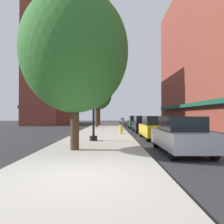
{
  "coord_description": "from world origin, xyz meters",
  "views": [
    {
      "loc": [
        0.89,
        -5.69,
        1.71
      ],
      "look_at": [
        0.92,
        15.29,
        2.04
      ],
      "focal_mm": 33.97,
      "sensor_mm": 36.0,
      "label": 1
    }
  ],
  "objects_px": {
    "parking_meter_far": "(121,122)",
    "fire_hydrant": "(121,129)",
    "tree_far": "(96,93)",
    "parking_meter_near": "(123,123)",
    "car_silver": "(180,135)",
    "car_green": "(135,122)",
    "tree_mid": "(75,52)",
    "car_black": "(142,124)",
    "tree_near": "(99,95)",
    "lamppost": "(93,92)",
    "car_yellow": "(155,128)"
  },
  "relations": [
    {
      "from": "parking_meter_far",
      "to": "car_yellow",
      "type": "relative_size",
      "value": 0.3
    },
    {
      "from": "car_silver",
      "to": "car_green",
      "type": "bearing_deg",
      "value": 92.13
    },
    {
      "from": "car_silver",
      "to": "car_black",
      "type": "distance_m",
      "value": 11.79
    },
    {
      "from": "car_silver",
      "to": "tree_near",
      "type": "bearing_deg",
      "value": 104.31
    },
    {
      "from": "parking_meter_far",
      "to": "car_yellow",
      "type": "distance_m",
      "value": 9.99
    },
    {
      "from": "car_black",
      "to": "car_silver",
      "type": "bearing_deg",
      "value": -90.09
    },
    {
      "from": "tree_far",
      "to": "lamppost",
      "type": "bearing_deg",
      "value": -86.56
    },
    {
      "from": "lamppost",
      "to": "fire_hydrant",
      "type": "relative_size",
      "value": 7.47
    },
    {
      "from": "tree_far",
      "to": "tree_mid",
      "type": "bearing_deg",
      "value": -88.89
    },
    {
      "from": "parking_meter_near",
      "to": "tree_near",
      "type": "xyz_separation_m",
      "value": [
        -3.23,
        11.99,
        3.98
      ]
    },
    {
      "from": "lamppost",
      "to": "tree_near",
      "type": "relative_size",
      "value": 0.83
    },
    {
      "from": "tree_near",
      "to": "tree_mid",
      "type": "height_order",
      "value": "tree_mid"
    },
    {
      "from": "car_green",
      "to": "car_yellow",
      "type": "bearing_deg",
      "value": -88.38
    },
    {
      "from": "tree_mid",
      "to": "tree_near",
      "type": "bearing_deg",
      "value": 90.84
    },
    {
      "from": "parking_meter_far",
      "to": "tree_mid",
      "type": "relative_size",
      "value": 0.18
    },
    {
      "from": "parking_meter_near",
      "to": "lamppost",
      "type": "bearing_deg",
      "value": -105.42
    },
    {
      "from": "lamppost",
      "to": "car_black",
      "type": "bearing_deg",
      "value": 62.37
    },
    {
      "from": "parking_meter_near",
      "to": "tree_mid",
      "type": "bearing_deg",
      "value": -103.61
    },
    {
      "from": "car_green",
      "to": "car_black",
      "type": "bearing_deg",
      "value": -88.38
    },
    {
      "from": "fire_hydrant",
      "to": "parking_meter_near",
      "type": "bearing_deg",
      "value": 83.85
    },
    {
      "from": "car_silver",
      "to": "car_green",
      "type": "relative_size",
      "value": 1.0
    },
    {
      "from": "parking_meter_far",
      "to": "tree_far",
      "type": "xyz_separation_m",
      "value": [
        -3.25,
        3.68,
        3.85
      ]
    },
    {
      "from": "car_green",
      "to": "tree_near",
      "type": "bearing_deg",
      "value": 134.11
    },
    {
      "from": "fire_hydrant",
      "to": "parking_meter_far",
      "type": "xyz_separation_m",
      "value": [
        0.4,
        7.13,
        0.43
      ]
    },
    {
      "from": "tree_mid",
      "to": "tree_far",
      "type": "height_order",
      "value": "tree_mid"
    },
    {
      "from": "car_silver",
      "to": "car_yellow",
      "type": "xyz_separation_m",
      "value": [
        0.0,
        5.64,
        0.0
      ]
    },
    {
      "from": "fire_hydrant",
      "to": "tree_near",
      "type": "bearing_deg",
      "value": 100.21
    },
    {
      "from": "fire_hydrant",
      "to": "parking_meter_near",
      "type": "xyz_separation_m",
      "value": [
        0.4,
        3.73,
        0.43
      ]
    },
    {
      "from": "tree_near",
      "to": "car_silver",
      "type": "height_order",
      "value": "tree_near"
    },
    {
      "from": "parking_meter_far",
      "to": "car_green",
      "type": "xyz_separation_m",
      "value": [
        1.95,
        2.94,
        -0.14
      ]
    },
    {
      "from": "parking_meter_near",
      "to": "tree_mid",
      "type": "relative_size",
      "value": 0.18
    },
    {
      "from": "parking_meter_near",
      "to": "tree_mid",
      "type": "xyz_separation_m",
      "value": [
        -2.88,
        -11.91,
        3.71
      ]
    },
    {
      "from": "parking_meter_near",
      "to": "parking_meter_far",
      "type": "xyz_separation_m",
      "value": [
        0.0,
        3.4,
        0.0
      ]
    },
    {
      "from": "fire_hydrant",
      "to": "car_black",
      "type": "height_order",
      "value": "car_black"
    },
    {
      "from": "lamppost",
      "to": "car_silver",
      "type": "relative_size",
      "value": 1.37
    },
    {
      "from": "tree_far",
      "to": "fire_hydrant",
      "type": "bearing_deg",
      "value": -75.22
    },
    {
      "from": "parking_meter_far",
      "to": "fire_hydrant",
      "type": "bearing_deg",
      "value": -93.23
    },
    {
      "from": "parking_meter_far",
      "to": "tree_mid",
      "type": "bearing_deg",
      "value": -100.67
    },
    {
      "from": "tree_near",
      "to": "tree_far",
      "type": "xyz_separation_m",
      "value": [
        -0.02,
        -4.92,
        -0.13
      ]
    },
    {
      "from": "fire_hydrant",
      "to": "tree_far",
      "type": "height_order",
      "value": "tree_far"
    },
    {
      "from": "car_green",
      "to": "fire_hydrant",
      "type": "bearing_deg",
      "value": -101.52
    },
    {
      "from": "car_yellow",
      "to": "car_green",
      "type": "xyz_separation_m",
      "value": [
        0.0,
        12.73,
        0.0
      ]
    },
    {
      "from": "tree_near",
      "to": "parking_meter_near",
      "type": "bearing_deg",
      "value": -74.91
    },
    {
      "from": "car_silver",
      "to": "car_black",
      "type": "bearing_deg",
      "value": 92.13
    },
    {
      "from": "lamppost",
      "to": "parking_meter_far",
      "type": "relative_size",
      "value": 4.5
    },
    {
      "from": "fire_hydrant",
      "to": "tree_near",
      "type": "relative_size",
      "value": 0.11
    },
    {
      "from": "tree_mid",
      "to": "car_silver",
      "type": "bearing_deg",
      "value": -1.56
    },
    {
      "from": "tree_mid",
      "to": "car_black",
      "type": "bearing_deg",
      "value": 67.47
    },
    {
      "from": "car_yellow",
      "to": "fire_hydrant",
      "type": "bearing_deg",
      "value": 131.82
    },
    {
      "from": "parking_meter_near",
      "to": "parking_meter_far",
      "type": "bearing_deg",
      "value": 90.0
    }
  ]
}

